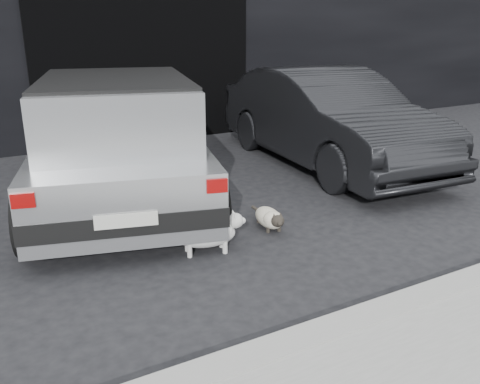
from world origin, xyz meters
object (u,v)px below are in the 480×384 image
second_car (327,118)px  cat_siamese (270,218)px  cat_white (210,233)px  silver_hatchback (118,135)px

second_car → cat_siamese: second_car is taller
second_car → cat_white: bearing=-140.9°
silver_hatchback → second_car: (3.26, 0.12, -0.10)m
second_car → cat_white: size_ratio=5.18×
cat_siamese → cat_white: size_ratio=0.87×
silver_hatchback → second_car: 3.26m
second_car → silver_hatchback: bearing=-172.8°
second_car → cat_siamese: size_ratio=5.98×
cat_white → second_car: bearing=138.5°
silver_hatchback → second_car: size_ratio=1.01×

